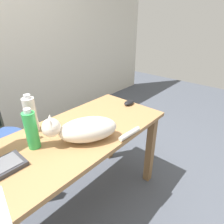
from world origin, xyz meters
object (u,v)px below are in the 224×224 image
at_px(cat, 85,129).
at_px(water_bottle, 31,114).
at_px(computer_mouse, 129,103).
at_px(spray_bottle, 31,130).

relative_size(cat, water_bottle, 2.02).
bearing_deg(cat, computer_mouse, 10.91).
distance_m(cat, computer_mouse, 0.63).
bearing_deg(computer_mouse, cat, -169.09).
distance_m(computer_mouse, spray_bottle, 0.87).
bearing_deg(computer_mouse, water_bottle, 162.93).
height_order(water_bottle, spray_bottle, water_bottle).
xyz_separation_m(cat, water_bottle, (-0.15, 0.35, 0.04)).
xyz_separation_m(cat, computer_mouse, (0.62, 0.12, -0.06)).
bearing_deg(spray_bottle, water_bottle, 62.60).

